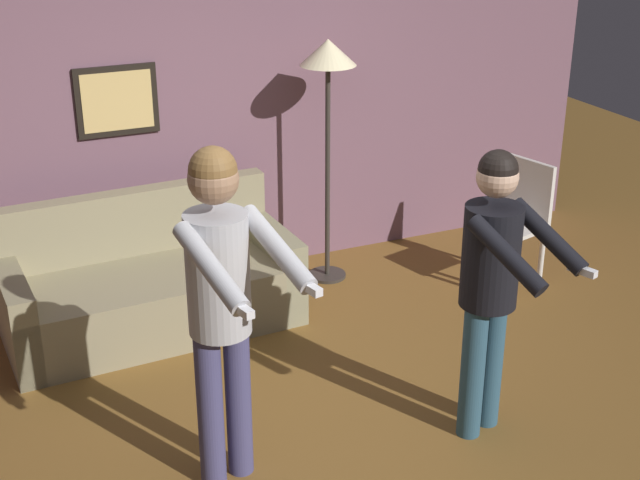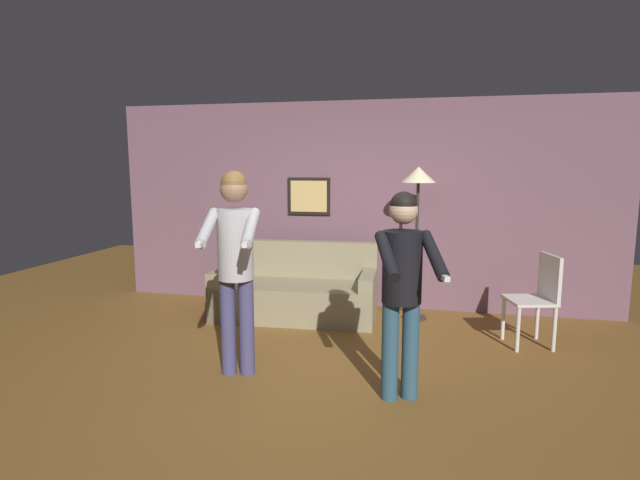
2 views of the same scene
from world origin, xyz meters
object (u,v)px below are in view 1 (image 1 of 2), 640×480
Objects in this scene: couch at (150,288)px; torchiere_lamp at (328,75)px; person_standing_right at (492,272)px; person_standing_left at (221,289)px; dining_chair_distant at (517,216)px.

torchiere_lamp reaches higher than couch.
person_standing_right is at bearing -54.66° from couch.
torchiere_lamp is at bearing 8.77° from couch.
couch is 1.10× the size of person_standing_left.
person_standing_right reaches higher than couch.
torchiere_lamp is (1.40, 0.22, 1.27)m from couch.
person_standing_left is at bearing 173.42° from person_standing_right.
person_standing_left is 1.42m from person_standing_right.
dining_chair_distant is (1.27, 1.49, -0.43)m from person_standing_right.
couch is at bearing -171.23° from torchiere_lamp.
person_standing_right is 2.01m from dining_chair_distant.
person_standing_left reaches higher than person_standing_right.
couch is at bearing 88.55° from person_standing_left.
person_standing_left is at bearing -126.26° from torchiere_lamp.
person_standing_left is 3.03m from dining_chair_distant.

